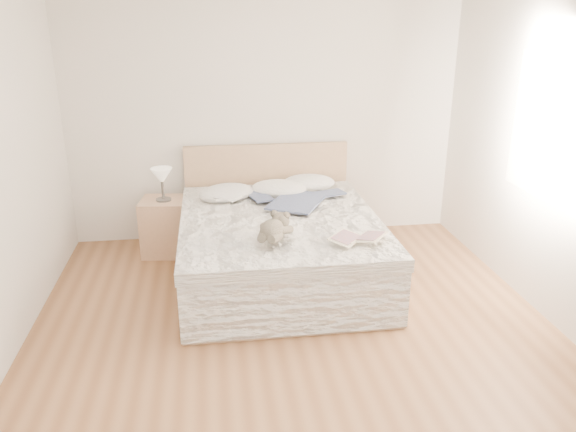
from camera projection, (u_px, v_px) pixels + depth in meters
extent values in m
cube|color=brown|center=(299.00, 345.00, 4.09)|extent=(4.00, 4.50, 0.00)
cube|color=silver|center=(265.00, 109.00, 5.72)|extent=(4.00, 0.02, 2.70)
cube|color=silver|center=(432.00, 376.00, 1.53)|extent=(4.00, 0.02, 2.70)
cube|color=white|center=(560.00, 132.00, 4.13)|extent=(0.02, 1.30, 1.10)
cube|color=tan|center=(279.00, 266.00, 5.12)|extent=(1.68, 2.08, 0.20)
cube|color=white|center=(279.00, 241.00, 5.04)|extent=(1.60, 2.00, 0.30)
cube|color=white|center=(280.00, 223.00, 4.92)|extent=(1.72, 2.05, 0.10)
cube|color=tan|center=(267.00, 191.00, 5.95)|extent=(1.70, 0.06, 1.00)
cube|color=tan|center=(166.00, 227.00, 5.56)|extent=(0.49, 0.45, 0.56)
cylinder|color=#46413C|center=(164.00, 200.00, 5.45)|extent=(0.15, 0.15, 0.02)
cylinder|color=#45403A|center=(163.00, 189.00, 5.41)|extent=(0.03, 0.03, 0.20)
cone|color=white|center=(162.00, 176.00, 5.36)|extent=(0.26, 0.26, 0.15)
ellipsoid|color=silver|center=(226.00, 193.00, 5.41)|extent=(0.65, 0.56, 0.16)
ellipsoid|color=white|center=(279.00, 189.00, 5.54)|extent=(0.63, 0.51, 0.16)
ellipsoid|color=white|center=(309.00, 183.00, 5.74)|extent=(0.56, 0.41, 0.16)
cube|color=white|center=(223.00, 198.00, 5.30)|extent=(0.38, 0.36, 0.02)
cube|color=#F4E6C1|center=(358.00, 238.00, 4.35)|extent=(0.48, 0.47, 0.03)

